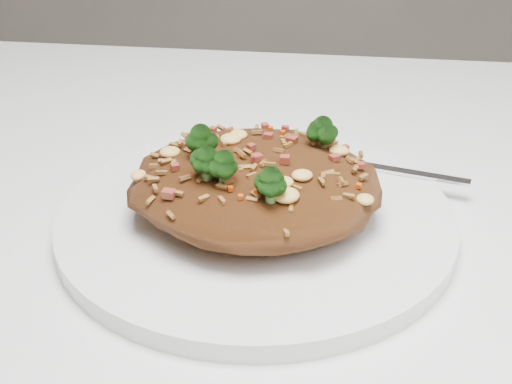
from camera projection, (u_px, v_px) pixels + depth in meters
dining_table at (229, 338)px, 0.54m from camera, size 1.20×0.80×0.75m
plate at (256, 219)px, 0.51m from camera, size 0.28×0.28×0.01m
fried_rice at (256, 174)px, 0.49m from camera, size 0.17×0.16×0.06m
fork at (375, 167)px, 0.56m from camera, size 0.16×0.05×0.00m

